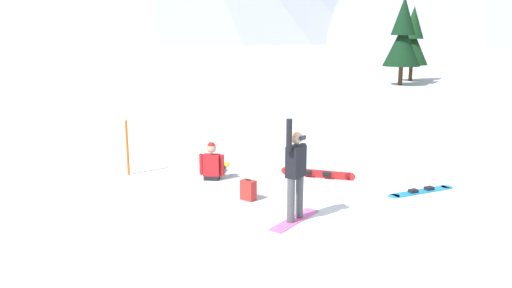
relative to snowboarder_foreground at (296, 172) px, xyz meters
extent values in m
plane|color=white|center=(1.00, 0.07, -0.98)|extent=(800.00, 800.00, 0.00)
cube|color=pink|center=(0.00, 0.00, -0.96)|extent=(0.88, 1.44, 0.02)
cylinder|color=#4C4C51|center=(0.07, 0.15, -0.52)|extent=(0.15, 0.15, 0.87)
cylinder|color=#4C4C51|center=(-0.07, -0.14, -0.52)|extent=(0.15, 0.15, 0.87)
cube|color=black|center=(0.00, 0.00, 0.22)|extent=(0.39, 0.46, 0.61)
cylinder|color=black|center=(0.11, 0.24, 0.23)|extent=(0.11, 0.11, 0.58)
cylinder|color=black|center=(-0.11, -0.23, 0.77)|extent=(0.11, 0.11, 0.60)
sphere|color=tan|center=(0.00, 0.00, 0.68)|extent=(0.24, 0.24, 0.24)
cube|color=black|center=(0.13, -0.06, 0.69)|extent=(0.11, 0.17, 0.08)
cube|color=black|center=(-2.32, 2.50, -0.93)|extent=(0.37, 0.29, 0.10)
cylinder|color=black|center=(-2.43, 2.99, -0.90)|extent=(0.16, 0.80, 0.14)
cylinder|color=black|center=(-2.23, 3.00, -0.90)|extent=(0.16, 0.80, 0.14)
cube|color=yellow|center=(-2.34, 3.40, -0.96)|extent=(0.32, 1.53, 0.02)
cube|color=red|center=(-2.32, 2.50, -0.61)|extent=(0.41, 0.25, 0.54)
cylinder|color=red|center=(-2.58, 2.49, -0.60)|extent=(0.11, 0.11, 0.52)
cylinder|color=red|center=(-2.06, 2.50, -0.60)|extent=(0.11, 0.11, 0.52)
sphere|color=tan|center=(-2.32, 2.50, -0.18)|extent=(0.24, 0.24, 0.24)
sphere|color=red|center=(-2.32, 2.50, -0.13)|extent=(0.20, 0.20, 0.20)
cube|color=#1E8CD8|center=(2.68, 2.31, -0.96)|extent=(1.44, 1.13, 0.02)
cylinder|color=#1E8CD8|center=(2.04, 1.85, -0.96)|extent=(0.36, 0.36, 0.02)
cylinder|color=#1E8CD8|center=(3.33, 2.77, -0.96)|extent=(0.36, 0.36, 0.02)
cube|color=black|center=(2.49, 2.17, -0.92)|extent=(0.24, 0.23, 0.07)
cube|color=black|center=(2.88, 2.45, -0.92)|extent=(0.24, 0.23, 0.07)
cube|color=red|center=(0.27, 3.04, -0.86)|extent=(1.63, 0.39, 0.24)
cylinder|color=red|center=(-0.53, 3.16, -0.86)|extent=(0.28, 0.19, 0.24)
cylinder|color=red|center=(1.08, 2.92, -0.86)|extent=(0.28, 0.19, 0.24)
cube|color=black|center=(0.03, 3.04, -0.83)|extent=(0.22, 0.16, 0.16)
cube|color=black|center=(0.51, 2.97, -0.83)|extent=(0.22, 0.16, 0.16)
cube|color=red|center=(-1.13, 1.09, -0.76)|extent=(0.38, 0.33, 0.44)
cube|color=maroon|center=(-1.07, 1.20, -0.82)|extent=(0.23, 0.16, 0.20)
cylinder|color=black|center=(-1.13, 1.09, -0.52)|extent=(0.12, 0.08, 0.02)
cylinder|color=orange|center=(-4.54, 2.55, -0.27)|extent=(0.06, 0.06, 1.42)
cylinder|color=#472D19|center=(5.68, 30.32, -0.38)|extent=(0.27, 0.27, 1.20)
cone|color=#143819|center=(5.68, 30.32, 1.49)|extent=(2.35, 2.35, 2.54)
cone|color=#143819|center=(5.68, 30.32, 3.27)|extent=(1.53, 1.53, 2.33)
cylinder|color=#472D19|center=(4.62, 26.95, -0.32)|extent=(0.30, 0.30, 1.30)
cone|color=black|center=(4.62, 26.95, 1.72)|extent=(2.52, 2.52, 2.78)
cone|color=black|center=(4.62, 26.95, 3.66)|extent=(1.64, 1.64, 2.54)
camera|label=1|loc=(0.85, -9.43, 2.63)|focal=36.00mm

